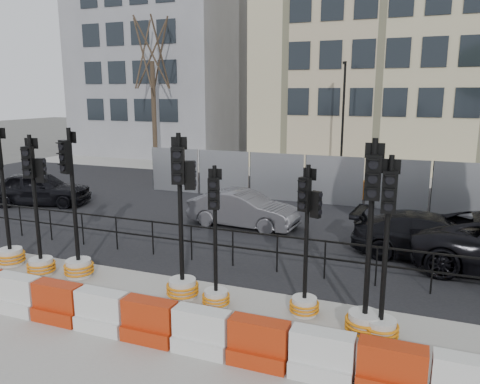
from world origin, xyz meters
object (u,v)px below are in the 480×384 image
at_px(traffic_signal_a, 8,238).
at_px(car_a, 39,188).
at_px(car_c, 433,238).
at_px(traffic_signal_d, 182,261).
at_px(traffic_signal_h, 382,304).

distance_m(traffic_signal_a, car_a, 7.07).
height_order(car_a, car_c, car_a).
xyz_separation_m(traffic_signal_d, traffic_signal_h, (4.22, -0.28, -0.16)).
height_order(traffic_signal_h, car_c, traffic_signal_h).
height_order(traffic_signal_d, traffic_signal_h, traffic_signal_d).
xyz_separation_m(traffic_signal_a, car_c, (10.34, 4.49, -0.14)).
bearing_deg(car_a, traffic_signal_d, -138.73).
xyz_separation_m(traffic_signal_a, car_a, (-4.37, 5.56, -0.08)).
relative_size(traffic_signal_a, car_a, 0.86).
bearing_deg(traffic_signal_h, car_a, 154.28).
relative_size(traffic_signal_h, car_c, 0.77).
bearing_deg(traffic_signal_a, traffic_signal_d, -8.13).
bearing_deg(car_c, traffic_signal_d, 136.78).
xyz_separation_m(traffic_signal_h, car_a, (-13.78, 5.99, -0.02)).
bearing_deg(traffic_signal_a, car_c, 16.96).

